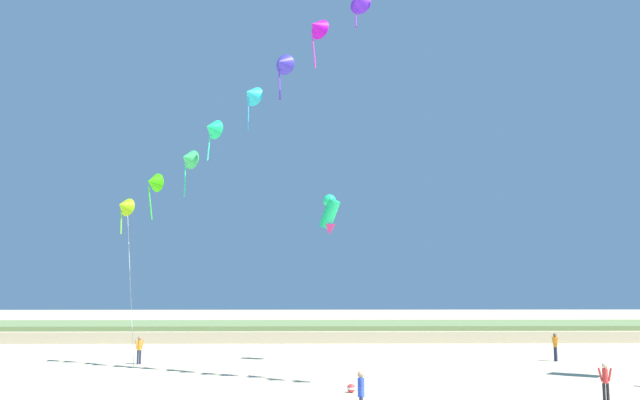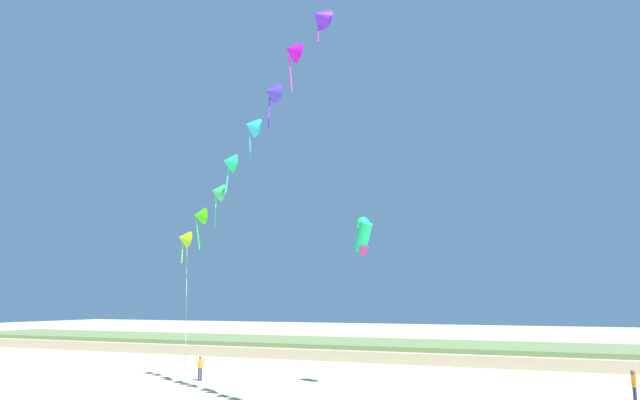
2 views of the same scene
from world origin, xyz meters
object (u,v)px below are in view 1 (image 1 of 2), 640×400
Objects in this scene: large_kite_mid_trail at (330,213)px; beach_ball at (351,388)px; person_near_left at (605,380)px; person_mid_center at (139,348)px; person_far_right at (361,393)px; person_far_left at (555,345)px.

large_kite_mid_trail is 14.44m from beach_ball.
person_mid_center is at bearing 146.57° from person_near_left.
person_far_right reaches higher than person_mid_center.
person_far_right is 6.79m from beach_ball.
person_far_left is at bearing 54.52° from person_far_right.
person_near_left is 0.92× the size of person_far_left.
person_far_right is 0.69× the size of large_kite_mid_trail.
person_far_left is 4.73× the size of beach_ball.
person_far_right reaches higher than beach_ball.
beach_ball is (-9.76, 3.13, -0.73)m from person_near_left.
person_far_left reaches higher than beach_ball.
person_far_right reaches higher than person_far_left.
person_far_left is 18.23m from beach_ball.
person_far_right reaches higher than person_near_left.
person_near_left is 10.50m from person_far_right.
person_near_left is 15.83m from person_far_left.
person_mid_center is 0.65× the size of large_kite_mid_trail.
person_near_left is 19.55m from large_kite_mid_trail.
person_mid_center is at bearing -177.47° from person_far_left.
beach_ball is (-13.45, -12.27, -0.81)m from person_far_left.
beach_ball is at bearing -87.34° from large_kite_mid_trail.
large_kite_mid_trail reaches higher than person_near_left.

